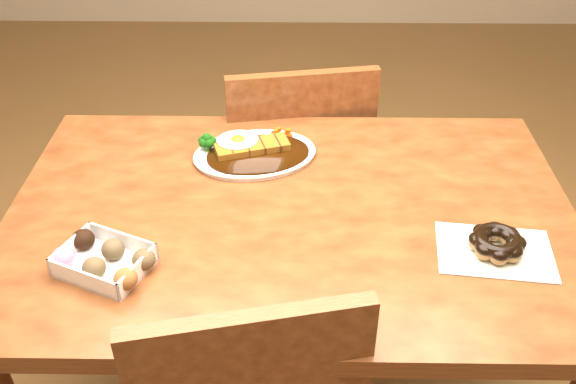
{
  "coord_description": "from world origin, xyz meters",
  "views": [
    {
      "loc": [
        0.01,
        -1.07,
        1.58
      ],
      "look_at": [
        -0.01,
        -0.02,
        0.81
      ],
      "focal_mm": 40.0,
      "sensor_mm": 36.0,
      "label": 1
    }
  ],
  "objects_px": {
    "table": "(291,245)",
    "katsu_curry_plate": "(252,151)",
    "chair_far": "(294,173)",
    "donut_box": "(104,259)",
    "pon_de_ring": "(497,243)"
  },
  "relations": [
    {
      "from": "chair_far",
      "to": "donut_box",
      "type": "xyz_separation_m",
      "value": [
        -0.35,
        -0.72,
        0.29
      ]
    },
    {
      "from": "donut_box",
      "to": "pon_de_ring",
      "type": "distance_m",
      "value": 0.75
    },
    {
      "from": "katsu_curry_plate",
      "to": "donut_box",
      "type": "distance_m",
      "value": 0.47
    },
    {
      "from": "chair_far",
      "to": "katsu_curry_plate",
      "type": "distance_m",
      "value": 0.45
    },
    {
      "from": "chair_far",
      "to": "pon_de_ring",
      "type": "xyz_separation_m",
      "value": [
        0.39,
        -0.66,
        0.29
      ]
    },
    {
      "from": "chair_far",
      "to": "donut_box",
      "type": "relative_size",
      "value": 4.46
    },
    {
      "from": "katsu_curry_plate",
      "to": "donut_box",
      "type": "relative_size",
      "value": 1.66
    },
    {
      "from": "chair_far",
      "to": "pon_de_ring",
      "type": "height_order",
      "value": "chair_far"
    },
    {
      "from": "table",
      "to": "chair_far",
      "type": "xyz_separation_m",
      "value": [
        0.0,
        0.54,
        -0.17
      ]
    },
    {
      "from": "table",
      "to": "pon_de_ring",
      "type": "bearing_deg",
      "value": -17.94
    },
    {
      "from": "table",
      "to": "donut_box",
      "type": "xyz_separation_m",
      "value": [
        -0.35,
        -0.19,
        0.12
      ]
    },
    {
      "from": "table",
      "to": "donut_box",
      "type": "distance_m",
      "value": 0.41
    },
    {
      "from": "chair_far",
      "to": "katsu_curry_plate",
      "type": "bearing_deg",
      "value": 63.5
    },
    {
      "from": "table",
      "to": "katsu_curry_plate",
      "type": "bearing_deg",
      "value": 114.47
    },
    {
      "from": "table",
      "to": "katsu_curry_plate",
      "type": "relative_size",
      "value": 3.69
    }
  ]
}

